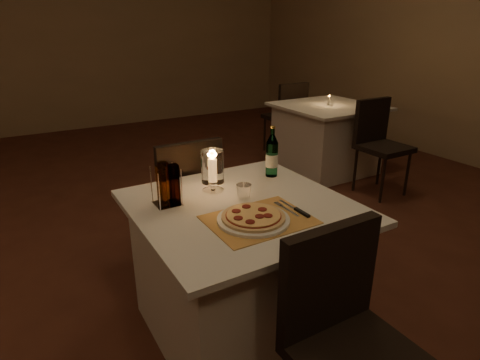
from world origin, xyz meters
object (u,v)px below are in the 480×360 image
chair_near (345,326)px  tumbler (244,192)px  hurricane_candle (213,168)px  chair_far (185,192)px  plate (253,219)px  neighbor_table_right (326,138)px  water_bottle (272,156)px  main_table (242,269)px  pizza (253,216)px

chair_near → tumbler: 0.80m
hurricane_candle → chair_far: bearing=84.5°
chair_far → plate: (-0.05, -0.89, 0.20)m
plate → neighbor_table_right: 2.93m
water_bottle → chair_far: bearing=127.3°
main_table → tumbler: (0.04, 0.06, 0.40)m
neighbor_table_right → chair_near: bearing=-130.9°
plate → neighbor_table_right: (2.18, 1.93, -0.38)m
neighbor_table_right → tumbler: bearing=-141.0°
plate → tumbler: 0.25m
chair_near → hurricane_candle: bearing=93.0°
tumbler → hurricane_candle: (-0.09, 0.16, 0.09)m
main_table → chair_near: bearing=-90.0°
plate → water_bottle: (0.40, 0.44, 0.11)m
chair_near → pizza: bearing=95.4°
tumbler → hurricane_candle: size_ratio=0.34×
water_bottle → neighbor_table_right: 2.37m
plate → pizza: size_ratio=1.14×
main_table → tumbler: bearing=52.3°
main_table → plate: 0.42m
main_table → water_bottle: water_bottle is taller
main_table → chair_far: (0.00, 0.71, 0.18)m
plate → hurricane_candle: (0.00, 0.39, 0.12)m
chair_far → pizza: bearing=-93.2°
pizza → neighbor_table_right: size_ratio=0.28×
chair_far → neighbor_table_right: 2.37m
water_bottle → neighbor_table_right: water_bottle is taller
plate → hurricane_candle: hurricane_candle is taller
pizza → plate: bearing=-20.5°
hurricane_candle → neighbor_table_right: bearing=35.2°
main_table → water_bottle: (0.35, 0.26, 0.48)m
tumbler → water_bottle: water_bottle is taller
neighbor_table_right → chair_far: bearing=-154.1°
chair_near → neighbor_table_right: chair_near is taller
main_table → tumbler: tumbler is taller
pizza → chair_near: bearing=-84.6°
pizza → water_bottle: (0.40, 0.44, 0.09)m
main_table → chair_far: 0.74m
water_bottle → hurricane_candle: 0.40m
chair_far → pizza: size_ratio=3.21×
pizza → neighbor_table_right: bearing=41.5°
chair_far → plate: chair_far is taller
main_table → chair_near: size_ratio=1.11×
chair_near → plate: chair_near is taller
water_bottle → hurricane_candle: size_ratio=1.30×
chair_far → pizza: chair_far is taller
chair_near → water_bottle: size_ratio=3.12×
chair_near → chair_far: (0.00, 1.43, 0.00)m
main_table → plate: plate is taller
pizza → tumbler: 0.25m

